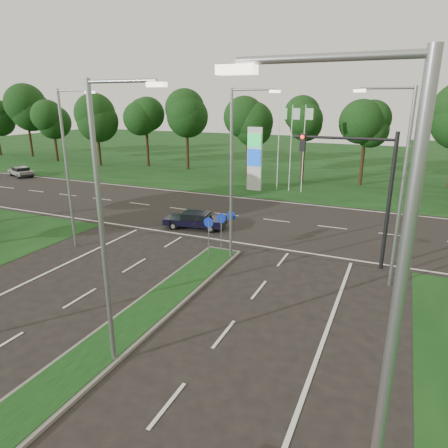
% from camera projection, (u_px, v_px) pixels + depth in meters
% --- Properties ---
extents(verge_far, '(160.00, 50.00, 0.02)m').
position_uv_depth(verge_far, '(333.00, 162.00, 56.47)').
color(verge_far, black).
rests_on(verge_far, ground).
extents(cross_road, '(160.00, 12.00, 0.02)m').
position_uv_depth(cross_road, '(263.00, 219.00, 29.44)').
color(cross_road, black).
rests_on(cross_road, ground).
extents(median_kerb, '(2.00, 26.00, 0.12)m').
position_uv_depth(median_kerb, '(50.00, 391.00, 11.99)').
color(median_kerb, slate).
rests_on(median_kerb, ground).
extents(streetlight_median_near, '(2.53, 0.22, 9.00)m').
position_uv_depth(streetlight_median_near, '(106.00, 218.00, 11.84)').
color(streetlight_median_near, gray).
rests_on(streetlight_median_near, ground).
extents(streetlight_median_far, '(2.53, 0.22, 9.00)m').
position_uv_depth(streetlight_median_far, '(235.00, 168.00, 20.56)').
color(streetlight_median_far, gray).
rests_on(streetlight_median_far, ground).
extents(streetlight_left_far, '(2.53, 0.22, 9.00)m').
position_uv_depth(streetlight_left_far, '(69.00, 162.00, 22.43)').
color(streetlight_left_far, gray).
rests_on(streetlight_left_far, ground).
extents(streetlight_right_far, '(2.53, 0.22, 9.00)m').
position_uv_depth(streetlight_right_far, '(399.00, 180.00, 17.53)').
color(streetlight_right_far, gray).
rests_on(streetlight_right_far, ground).
extents(streetlight_right_near, '(2.53, 0.22, 9.00)m').
position_uv_depth(streetlight_right_near, '(372.00, 363.00, 5.33)').
color(streetlight_right_near, gray).
rests_on(streetlight_right_near, ground).
extents(traffic_signal, '(5.10, 0.42, 7.00)m').
position_uv_depth(traffic_signal, '(364.00, 178.00, 20.03)').
color(traffic_signal, black).
rests_on(traffic_signal, ground).
extents(median_signs, '(1.16, 1.76, 2.38)m').
position_uv_depth(median_signs, '(221.00, 225.00, 22.30)').
color(median_signs, gray).
rests_on(median_signs, ground).
extents(gas_pylon, '(5.80, 1.26, 8.00)m').
position_uv_depth(gas_pylon, '(257.00, 157.00, 37.84)').
color(gas_pylon, silver).
rests_on(gas_pylon, ground).
extents(treeline_far, '(6.00, 6.00, 9.90)m').
position_uv_depth(treeline_far, '(315.00, 116.00, 41.25)').
color(treeline_far, black).
rests_on(treeline_far, ground).
extents(navy_sedan, '(4.30, 2.36, 1.12)m').
position_uv_depth(navy_sedan, '(195.00, 220.00, 27.22)').
color(navy_sedan, black).
rests_on(navy_sedan, ground).
extents(far_car_a, '(4.11, 2.85, 1.09)m').
position_uv_depth(far_car_a, '(21.00, 171.00, 45.60)').
color(far_car_a, gray).
rests_on(far_car_a, ground).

